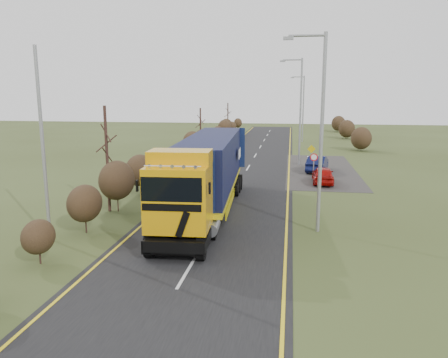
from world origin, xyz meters
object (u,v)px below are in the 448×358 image
car_red_hatchback (323,175)px  car_blue_sedan (317,164)px  streetlight_near (319,125)px  lorry (207,170)px  speed_sign (314,162)px

car_red_hatchback → car_blue_sedan: size_ratio=0.90×
car_red_hatchback → streetlight_near: 12.83m
lorry → car_blue_sedan: size_ratio=3.74×
car_blue_sedan → speed_sign: speed_sign is taller
car_red_hatchback → speed_sign: size_ratio=1.76×
car_blue_sedan → speed_sign: bearing=93.1°
car_blue_sedan → speed_sign: size_ratio=1.97×
car_red_hatchback → streetlight_near: (-1.17, -11.93, 4.58)m
car_blue_sedan → streetlight_near: size_ratio=0.45×
lorry → speed_sign: lorry is taller
streetlight_near → speed_sign: 13.46m
car_red_hatchback → streetlight_near: size_ratio=0.40×
car_blue_sedan → streetlight_near: bearing=97.1°
lorry → car_blue_sedan: 16.18m
car_red_hatchback → car_blue_sedan: (-0.13, 5.10, 0.05)m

